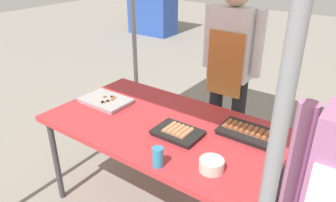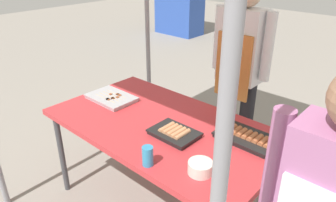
{
  "view_description": "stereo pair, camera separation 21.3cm",
  "coord_description": "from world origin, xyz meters",
  "px_view_note": "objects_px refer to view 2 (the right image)",
  "views": [
    {
      "loc": [
        1.12,
        -1.51,
        1.83
      ],
      "look_at": [
        0.0,
        0.05,
        0.9
      ],
      "focal_mm": 34.06,
      "sensor_mm": 36.0,
      "label": 1
    },
    {
      "loc": [
        1.29,
        -1.37,
        1.83
      ],
      "look_at": [
        0.0,
        0.05,
        0.9
      ],
      "focal_mm": 34.06,
      "sensor_mm": 36.0,
      "label": 2
    }
  ],
  "objects_px": {
    "condiment_bowl": "(200,168)",
    "drink_cup_near_edge": "(148,156)",
    "stall_table": "(163,130)",
    "tray_meat_skewers": "(111,98)",
    "vendor_woman": "(240,64)",
    "tray_grilled_sausages": "(247,137)",
    "tray_pork_links": "(174,133)"
  },
  "relations": [
    {
      "from": "tray_meat_skewers",
      "to": "vendor_woman",
      "type": "xyz_separation_m",
      "value": [
        0.62,
        0.85,
        0.21
      ]
    },
    {
      "from": "stall_table",
      "to": "tray_meat_skewers",
      "type": "xyz_separation_m",
      "value": [
        -0.55,
        -0.0,
        0.07
      ]
    },
    {
      "from": "tray_meat_skewers",
      "to": "tray_pork_links",
      "type": "distance_m",
      "value": 0.72
    },
    {
      "from": "tray_meat_skewers",
      "to": "vendor_woman",
      "type": "relative_size",
      "value": 0.23
    },
    {
      "from": "tray_grilled_sausages",
      "to": "tray_pork_links",
      "type": "bearing_deg",
      "value": -144.42
    },
    {
      "from": "stall_table",
      "to": "condiment_bowl",
      "type": "height_order",
      "value": "condiment_bowl"
    },
    {
      "from": "tray_grilled_sausages",
      "to": "vendor_woman",
      "type": "xyz_separation_m",
      "value": [
        -0.46,
        0.65,
        0.2
      ]
    },
    {
      "from": "tray_grilled_sausages",
      "to": "drink_cup_near_edge",
      "type": "distance_m",
      "value": 0.65
    },
    {
      "from": "tray_meat_skewers",
      "to": "stall_table",
      "type": "bearing_deg",
      "value": 0.34
    },
    {
      "from": "vendor_woman",
      "to": "stall_table",
      "type": "bearing_deg",
      "value": 85.35
    },
    {
      "from": "tray_grilled_sausages",
      "to": "tray_meat_skewers",
      "type": "xyz_separation_m",
      "value": [
        -1.08,
        -0.2,
        -0.01
      ]
    },
    {
      "from": "tray_meat_skewers",
      "to": "drink_cup_near_edge",
      "type": "height_order",
      "value": "drink_cup_near_edge"
    },
    {
      "from": "tray_grilled_sausages",
      "to": "tray_meat_skewers",
      "type": "distance_m",
      "value": 1.1
    },
    {
      "from": "tray_meat_skewers",
      "to": "tray_pork_links",
      "type": "bearing_deg",
      "value": -5.19
    },
    {
      "from": "tray_meat_skewers",
      "to": "vendor_woman",
      "type": "distance_m",
      "value": 1.07
    },
    {
      "from": "stall_table",
      "to": "tray_grilled_sausages",
      "type": "bearing_deg",
      "value": 20.18
    },
    {
      "from": "stall_table",
      "to": "tray_meat_skewers",
      "type": "height_order",
      "value": "tray_meat_skewers"
    },
    {
      "from": "condiment_bowl",
      "to": "drink_cup_near_edge",
      "type": "xyz_separation_m",
      "value": [
        -0.25,
        -0.14,
        0.02
      ]
    },
    {
      "from": "stall_table",
      "to": "tray_meat_skewers",
      "type": "bearing_deg",
      "value": -179.66
    },
    {
      "from": "tray_grilled_sausages",
      "to": "vendor_woman",
      "type": "height_order",
      "value": "vendor_woman"
    },
    {
      "from": "tray_pork_links",
      "to": "tray_grilled_sausages",
      "type": "bearing_deg",
      "value": 35.58
    },
    {
      "from": "tray_meat_skewers",
      "to": "drink_cup_near_edge",
      "type": "xyz_separation_m",
      "value": [
        0.8,
        -0.39,
        0.04
      ]
    },
    {
      "from": "tray_pork_links",
      "to": "vendor_woman",
      "type": "distance_m",
      "value": 0.94
    },
    {
      "from": "tray_pork_links",
      "to": "vendor_woman",
      "type": "bearing_deg",
      "value": 95.74
    },
    {
      "from": "stall_table",
      "to": "vendor_woman",
      "type": "distance_m",
      "value": 0.89
    },
    {
      "from": "tray_meat_skewers",
      "to": "tray_pork_links",
      "type": "xyz_separation_m",
      "value": [
        0.71,
        -0.06,
        0.0
      ]
    },
    {
      "from": "stall_table",
      "to": "tray_meat_skewers",
      "type": "relative_size",
      "value": 4.27
    },
    {
      "from": "vendor_woman",
      "to": "drink_cup_near_edge",
      "type": "bearing_deg",
      "value": 98.34
    },
    {
      "from": "tray_grilled_sausages",
      "to": "condiment_bowl",
      "type": "relative_size",
      "value": 2.75
    },
    {
      "from": "condiment_bowl",
      "to": "vendor_woman",
      "type": "height_order",
      "value": "vendor_woman"
    },
    {
      "from": "drink_cup_near_edge",
      "to": "vendor_woman",
      "type": "bearing_deg",
      "value": 98.34
    },
    {
      "from": "stall_table",
      "to": "tray_grilled_sausages",
      "type": "relative_size",
      "value": 4.36
    }
  ]
}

